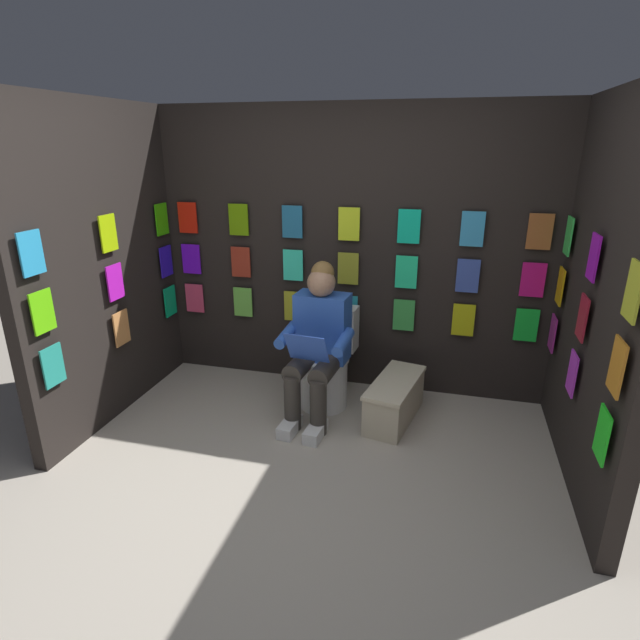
% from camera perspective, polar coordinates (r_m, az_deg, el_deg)
% --- Properties ---
extents(ground_plane, '(30.00, 30.00, 0.00)m').
position_cam_1_polar(ground_plane, '(3.09, -4.09, -21.23)').
color(ground_plane, '#B2A899').
extents(display_wall_back, '(3.32, 0.14, 2.30)m').
position_cam_1_polar(display_wall_back, '(4.18, 3.46, 7.58)').
color(display_wall_back, black).
rests_on(display_wall_back, ground).
extents(display_wall_left, '(0.14, 1.76, 2.30)m').
position_cam_1_polar(display_wall_left, '(3.32, 29.28, 1.94)').
color(display_wall_left, black).
rests_on(display_wall_left, ground).
extents(display_wall_right, '(0.14, 1.76, 2.30)m').
position_cam_1_polar(display_wall_right, '(4.03, -23.35, 5.58)').
color(display_wall_right, black).
rests_on(display_wall_right, ground).
extents(toilet, '(0.42, 0.57, 0.77)m').
position_cam_1_polar(toilet, '(4.06, 0.75, -5.01)').
color(toilet, white).
rests_on(toilet, ground).
extents(person_reading, '(0.55, 0.71, 1.19)m').
position_cam_1_polar(person_reading, '(3.75, -0.31, -2.57)').
color(person_reading, blue).
rests_on(person_reading, ground).
extents(comic_longbox_near, '(0.42, 0.75, 0.33)m').
position_cam_1_polar(comic_longbox_near, '(3.91, 8.44, -8.92)').
color(comic_longbox_near, beige).
rests_on(comic_longbox_near, ground).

